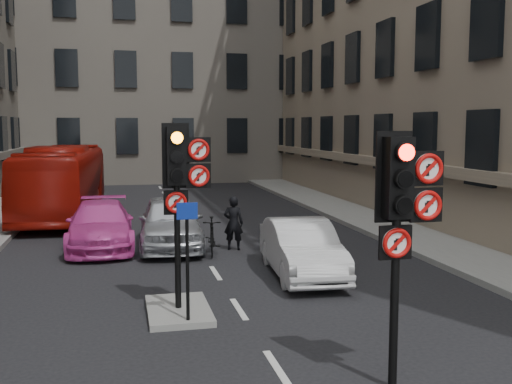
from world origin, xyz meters
name	(u,v)px	position (x,y,z in m)	size (l,w,h in m)	color
pavement_right	(407,231)	(7.20, 12.00, 0.08)	(3.00, 50.00, 0.16)	gray
centre_island	(178,310)	(-1.20, 5.00, 0.06)	(1.20, 2.00, 0.12)	gray
building_far	(149,36)	(0.00, 38.00, 10.00)	(30.00, 14.00, 20.00)	#676157
signal_near	(403,205)	(1.49, 0.99, 2.58)	(0.91, 0.40, 3.58)	black
signal_far	(181,175)	(-1.11, 4.99, 2.70)	(0.91, 0.40, 3.58)	black
car_silver	(171,222)	(-0.81, 11.42, 0.78)	(1.83, 4.55, 1.55)	#B7B9BF
car_white	(302,248)	(2.01, 7.29, 0.68)	(1.43, 4.11, 1.36)	silver
car_pink	(100,225)	(-2.87, 11.85, 0.68)	(1.91, 4.69, 1.36)	#D93FA1
bus_red	(63,181)	(-4.50, 18.66, 1.42)	(2.38, 10.19, 2.84)	#9A130B
motorcycle	(212,236)	(0.25, 10.24, 0.52)	(0.49, 1.74, 1.05)	black
motorcyclist	(233,223)	(0.96, 10.67, 0.79)	(0.58, 0.38, 1.59)	black
info_sign	(187,245)	(-1.10, 4.18, 1.52)	(0.37, 0.11, 2.16)	black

